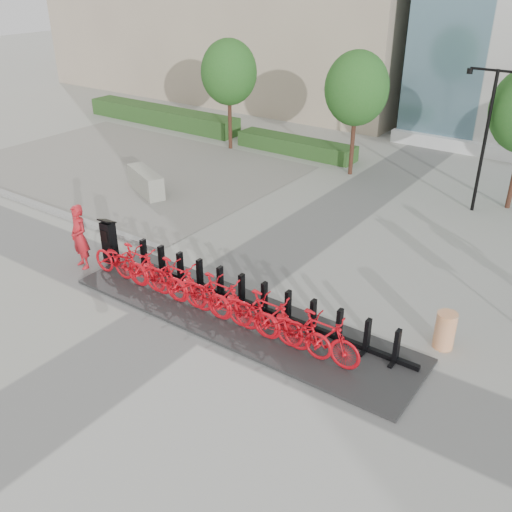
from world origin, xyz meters
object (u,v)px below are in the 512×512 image
Objects in this scene: bike_0 at (120,261)px; jersey_barrier at (146,182)px; worker_red at (80,237)px; kiosk at (109,241)px; construction_barrel at (445,330)px.

jersey_barrier is at bearing 39.48° from bike_0.
worker_red is (-1.56, -0.10, 0.36)m from bike_0.
kiosk is 0.85m from worker_red.
jersey_barrier is (-2.85, 5.47, -0.53)m from worker_red.
kiosk reaches higher than bike_0.
bike_0 is 8.85m from construction_barrel.
construction_barrel is 0.40× the size of jersey_barrier.
worker_red is at bearing -137.89° from kiosk.
jersey_barrier is at bearing 166.27° from construction_barrel.
bike_0 is 6.95m from jersey_barrier.
construction_barrel is (10.14, 2.29, -0.52)m from worker_red.
worker_red is 10.41m from construction_barrel.
bike_0 is at bearing -26.65° from jersey_barrier.
bike_0 is at bearing 15.88° from worker_red.
kiosk is at bearing 63.60° from bike_0.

